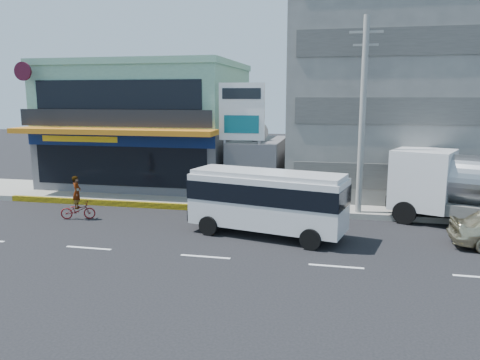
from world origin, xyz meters
name	(u,v)px	position (x,y,z in m)	size (l,w,h in m)	color
ground	(205,257)	(0.00, 0.00, 0.00)	(120.00, 120.00, 0.00)	black
sidewalk	(338,205)	(5.00, 9.50, 0.15)	(70.00, 5.00, 0.30)	gray
shop_building	(151,128)	(-8.00, 13.95, 4.00)	(12.40, 11.70, 8.00)	#4E4E53
concrete_building	(424,82)	(10.00, 15.00, 7.00)	(16.00, 12.00, 14.00)	gray
gap_structure	(259,167)	(0.00, 12.00, 1.75)	(3.00, 6.00, 3.50)	#4E4E53
satellite_dish	(256,140)	(0.00, 11.00, 3.58)	(1.50, 1.50, 0.15)	slate
billboard	(242,118)	(-0.50, 9.20, 4.93)	(2.60, 0.18, 6.90)	gray
utility_pole_near	(362,117)	(6.00, 7.40, 5.15)	(1.60, 0.30, 10.00)	#999993
minibus	(267,198)	(1.89, 3.31, 1.73)	(7.27, 3.75, 2.91)	silver
motorcycle_rider	(78,205)	(-7.93, 4.11, 0.73)	(1.83, 1.07, 2.22)	#5A0C0F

